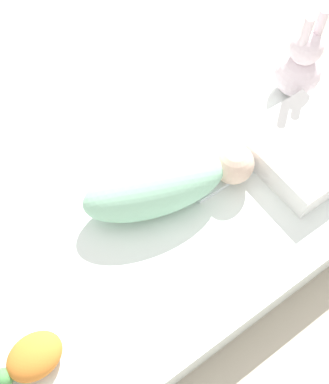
{
  "coord_description": "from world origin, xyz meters",
  "views": [
    {
      "loc": [
        0.45,
        0.59,
        1.47
      ],
      "look_at": [
        0.03,
        -0.01,
        0.23
      ],
      "focal_mm": 42.0,
      "sensor_mm": 36.0,
      "label": 1
    }
  ],
  "objects_px": {
    "swaddled_baby": "(166,183)",
    "pillow": "(301,151)",
    "bunny_plush": "(300,67)",
    "turtle_plush": "(32,358)"
  },
  "relations": [
    {
      "from": "pillow",
      "to": "bunny_plush",
      "type": "bearing_deg",
      "value": -129.74
    },
    {
      "from": "swaddled_baby",
      "to": "turtle_plush",
      "type": "xyz_separation_m",
      "value": [
        0.59,
        0.22,
        -0.05
      ]
    },
    {
      "from": "bunny_plush",
      "to": "turtle_plush",
      "type": "bearing_deg",
      "value": 14.56
    },
    {
      "from": "swaddled_baby",
      "to": "pillow",
      "type": "bearing_deg",
      "value": -1.19
    },
    {
      "from": "pillow",
      "to": "turtle_plush",
      "type": "distance_m",
      "value": 1.06
    },
    {
      "from": "bunny_plush",
      "to": "turtle_plush",
      "type": "distance_m",
      "value": 1.31
    },
    {
      "from": "pillow",
      "to": "bunny_plush",
      "type": "relative_size",
      "value": 1.03
    },
    {
      "from": "bunny_plush",
      "to": "pillow",
      "type": "bearing_deg",
      "value": 50.26
    },
    {
      "from": "swaddled_baby",
      "to": "bunny_plush",
      "type": "relative_size",
      "value": 1.68
    },
    {
      "from": "pillow",
      "to": "bunny_plush",
      "type": "height_order",
      "value": "bunny_plush"
    }
  ]
}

